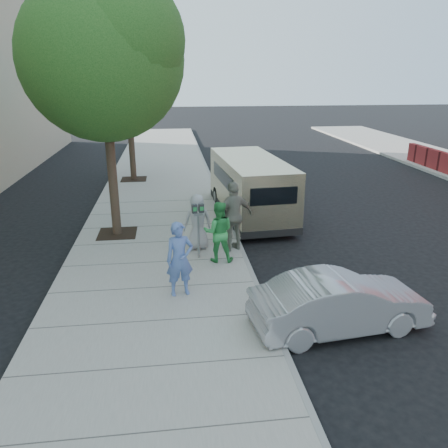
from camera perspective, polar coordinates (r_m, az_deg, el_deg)
The scene contains 12 objects.
ground at distance 12.11m, azimuth -3.97°, elevation -5.36°, with size 120.00×120.00×0.00m, color black.
sidewalk at distance 12.08m, azimuth -8.74°, elevation -5.23°, with size 5.00×60.00×0.15m, color gray.
curb_face at distance 12.23m, azimuth 2.79°, elevation -4.70°, with size 0.12×60.00×0.16m, color gray.
tree_near at distance 13.53m, azimuth -15.44°, elevation 20.77°, with size 4.62×4.60×7.53m.
tree_far at distance 21.08m, azimuth -12.45°, elevation 18.37°, with size 3.92×3.80×6.49m.
parking_meter at distance 11.79m, azimuth -3.40°, elevation 0.62°, with size 0.33×0.17×1.55m.
van at distance 15.81m, azimuth 3.40°, elevation 4.95°, with size 2.38×5.95×2.16m.
sedan at distance 9.29m, azimuth 14.88°, elevation -9.93°, with size 1.27×3.63×1.20m, color #A1A2A8.
person_officer at distance 9.96m, azimuth -5.81°, elevation -4.59°, with size 0.64×0.42×1.74m, color #5471B4.
person_green_shirt at distance 11.68m, azimuth -0.73°, elevation -1.03°, with size 0.81×0.63×1.67m, color green.
person_gray_shirt at distance 12.55m, azimuth -3.47°, elevation 0.28°, with size 0.79×0.52×1.63m, color #9E9EA1.
person_striped_polo at distance 12.39m, azimuth 1.28°, elevation 1.02°, with size 1.18×0.49×2.02m, color gray.
Camera 1 is at (-0.54, -11.01, 5.01)m, focal length 35.00 mm.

